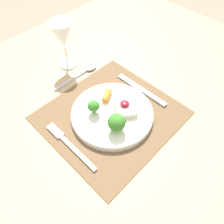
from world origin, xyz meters
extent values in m
plane|color=gray|center=(0.00, 0.00, 0.00)|extent=(8.00, 8.00, 0.00)
cube|color=tan|center=(0.00, 0.00, 0.71)|extent=(1.54, 1.24, 0.03)
cylinder|color=tan|center=(0.70, 0.55, 0.35)|extent=(0.06, 0.06, 0.70)
cube|color=brown|center=(0.00, 0.00, 0.73)|extent=(0.40, 0.38, 0.00)
cylinder|color=silver|center=(0.00, -0.01, 0.74)|extent=(0.26, 0.26, 0.02)
torus|color=silver|center=(0.00, -0.01, 0.75)|extent=(0.26, 0.26, 0.01)
cube|color=beige|center=(0.04, -0.02, 0.76)|extent=(0.10, 0.11, 0.02)
ellipsoid|color=maroon|center=(0.04, -0.02, 0.77)|extent=(0.03, 0.03, 0.01)
cylinder|color=#84B256|center=(-0.04, 0.04, 0.76)|extent=(0.01, 0.01, 0.02)
sphere|color=#387A28|center=(-0.04, 0.04, 0.78)|extent=(0.04, 0.04, 0.04)
cylinder|color=#84B256|center=(-0.04, -0.06, 0.76)|extent=(0.01, 0.01, 0.02)
sphere|color=#387A28|center=(-0.04, -0.06, 0.78)|extent=(0.05, 0.05, 0.05)
cylinder|color=orange|center=(0.03, 0.05, 0.76)|extent=(0.05, 0.04, 0.02)
cube|color=#B2B2B7|center=(-0.16, -0.03, 0.73)|extent=(0.01, 0.15, 0.01)
cube|color=#B2B2B7|center=(-0.16, 0.08, 0.73)|extent=(0.02, 0.06, 0.01)
cube|color=#B2B2B7|center=(0.15, -0.06, 0.73)|extent=(0.02, 0.09, 0.01)
cube|color=#B2B2B7|center=(0.15, 0.05, 0.73)|extent=(0.02, 0.12, 0.00)
cube|color=#B2B2B7|center=(0.01, 0.22, 0.73)|extent=(0.15, 0.01, 0.01)
ellipsoid|color=#B2B2B7|center=(0.11, 0.22, 0.74)|extent=(0.05, 0.04, 0.01)
cylinder|color=white|center=(0.06, 0.30, 0.73)|extent=(0.07, 0.07, 0.01)
cylinder|color=white|center=(0.06, 0.30, 0.77)|extent=(0.01, 0.01, 0.07)
cone|color=white|center=(0.06, 0.30, 0.86)|extent=(0.08, 0.08, 0.10)
camera|label=1|loc=(-0.30, -0.30, 1.29)|focal=35.00mm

